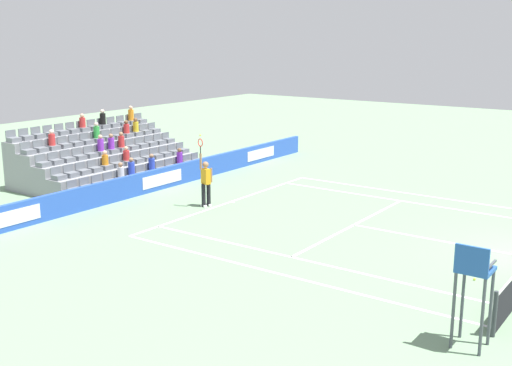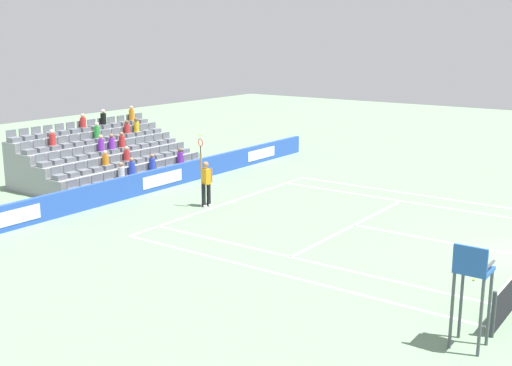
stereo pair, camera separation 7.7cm
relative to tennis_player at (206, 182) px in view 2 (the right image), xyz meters
name	(u,v)px [view 2 (the right image)]	position (x,y,z in m)	size (l,w,h in m)	color
line_baseline	(230,202)	(-1.08, 0.36, -0.99)	(10.97, 0.10, 0.01)	white
line_service	(354,225)	(-1.08, 5.85, -0.99)	(8.23, 0.10, 0.01)	white
line_centre_service	(443,242)	(-1.08, 9.05, -0.99)	(0.10, 6.40, 0.01)	white
line_singles_sideline_left	(304,260)	(3.04, 6.31, -0.99)	(0.10, 11.89, 0.01)	white
line_singles_sideline_right	(412,203)	(-5.19, 6.31, -0.99)	(0.10, 11.89, 0.01)	white
line_doubles_sideline_left	(278,274)	(4.41, 6.31, -0.99)	(0.10, 11.89, 0.01)	white
line_doubles_sideline_right	(424,196)	(-6.56, 6.31, -0.99)	(0.10, 11.89, 0.01)	white
line_centre_mark	(232,202)	(-1.08, 0.46, -0.99)	(0.10, 0.20, 0.01)	white
sponsor_barrier	(161,179)	(-1.08, -3.43, -0.53)	(22.28, 0.22, 0.93)	blue
tennis_player	(206,182)	(0.00, 0.00, 0.00)	(0.51, 0.42, 2.85)	black
umpire_chair	(472,281)	(5.68, 11.97, 0.53)	(0.70, 0.70, 2.34)	#474C54
stadium_stand	(105,161)	(-1.08, -7.00, -0.17)	(8.06, 4.75, 3.04)	gray
loose_tennis_ball	(474,279)	(1.73, 10.91, -0.96)	(0.07, 0.07, 0.07)	#D1E533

